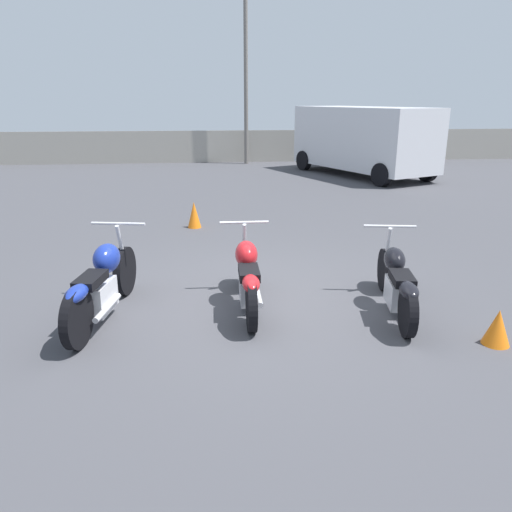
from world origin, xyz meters
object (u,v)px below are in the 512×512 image
motorcycle_slot_1 (248,276)px  motorcycle_slot_2 (397,282)px  light_pole_left (246,29)px  traffic_cone_far (497,327)px  parked_van (363,138)px  traffic_cone_near (194,215)px  motorcycle_slot_0 (102,284)px

motorcycle_slot_1 → motorcycle_slot_2: (1.81, -0.31, -0.03)m
light_pole_left → motorcycle_slot_2: bearing=-87.7°
motorcycle_slot_1 → traffic_cone_far: motorcycle_slot_1 is taller
motorcycle_slot_1 → motorcycle_slot_2: motorcycle_slot_1 is taller
light_pole_left → motorcycle_slot_1: size_ratio=4.36×
parked_van → traffic_cone_near: parked_van is taller
motorcycle_slot_1 → traffic_cone_near: 4.28m
motorcycle_slot_2 → traffic_cone_far: size_ratio=5.00×
motorcycle_slot_0 → parked_van: bearing=69.7°
parked_van → motorcycle_slot_1: bearing=-137.1°
light_pole_left → parked_van: bearing=-44.9°
light_pole_left → motorcycle_slot_1: bearing=-94.8°
motorcycle_slot_2 → traffic_cone_near: bearing=128.9°
motorcycle_slot_0 → traffic_cone_far: size_ratio=5.44×
light_pole_left → traffic_cone_near: size_ratio=16.21×
parked_van → traffic_cone_far: bearing=-123.7°
parked_van → traffic_cone_near: 8.79m
light_pole_left → traffic_cone_near: (-1.94, -10.34, -4.75)m
light_pole_left → motorcycle_slot_2: (0.60, -14.87, -4.62)m
light_pole_left → parked_van: light_pole_left is taller
motorcycle_slot_0 → traffic_cone_near: bearing=87.4°
traffic_cone_far → motorcycle_slot_0: bearing=165.6°
motorcycle_slot_2 → parked_van: parked_van is taller
parked_van → traffic_cone_near: size_ratio=10.67×
light_pole_left → motorcycle_slot_2: size_ratio=4.34×
motorcycle_slot_0 → traffic_cone_near: 4.48m
motorcycle_slot_2 → traffic_cone_near: size_ratio=3.74×
motorcycle_slot_0 → traffic_cone_near: (1.01, 4.36, -0.18)m
motorcycle_slot_1 → motorcycle_slot_0: bearing=-174.1°
motorcycle_slot_1 → traffic_cone_far: (2.58, -1.26, -0.23)m
traffic_cone_far → traffic_cone_near: bearing=121.2°
parked_van → traffic_cone_far: size_ratio=14.26×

